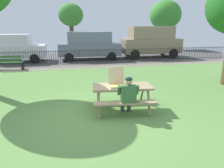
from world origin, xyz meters
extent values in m
cube|color=#618F45|center=(0.00, 2.19, -0.01)|extent=(28.00, 12.39, 0.02)
cube|color=gray|center=(0.00, 7.69, 0.00)|extent=(28.00, 1.40, 0.01)
cube|color=#515154|center=(0.00, 11.46, -0.01)|extent=(28.00, 6.15, 0.01)
cube|color=#9E8864|center=(0.93, 0.49, 0.74)|extent=(1.88, 0.97, 0.06)
cube|color=#9E8864|center=(0.86, -0.11, 0.44)|extent=(1.82, 0.49, 0.05)
cube|color=#9E8864|center=(1.00, 1.08, 0.44)|extent=(1.82, 0.49, 0.05)
cylinder|color=#9E8864|center=(0.15, 0.16, 0.35)|extent=(0.12, 0.44, 0.74)
cylinder|color=#9E8864|center=(0.25, 0.99, 0.35)|extent=(0.12, 0.44, 0.74)
cylinder|color=#9E8864|center=(1.62, -0.01, 0.35)|extent=(0.12, 0.44, 0.74)
cylinder|color=#9E8864|center=(1.71, 0.81, 0.35)|extent=(0.12, 0.44, 0.74)
cube|color=tan|center=(0.77, 0.44, 0.78)|extent=(0.49, 0.49, 0.01)
cube|color=silver|center=(0.77, 0.44, 0.78)|extent=(0.45, 0.45, 0.00)
cube|color=tan|center=(0.76, 0.20, 0.80)|extent=(0.48, 0.03, 0.04)
cube|color=tan|center=(0.78, 0.67, 0.80)|extent=(0.48, 0.03, 0.04)
cube|color=tan|center=(0.54, 0.44, 0.80)|extent=(0.03, 0.48, 0.04)
cube|color=tan|center=(1.00, 0.43, 0.80)|extent=(0.03, 0.48, 0.04)
cube|color=tan|center=(0.78, 0.68, 1.06)|extent=(0.48, 0.13, 0.47)
cylinder|color=tan|center=(0.77, 0.44, 0.79)|extent=(0.41, 0.41, 0.01)
cylinder|color=#EEC657|center=(0.77, 0.44, 0.80)|extent=(0.37, 0.37, 0.00)
pyramid|color=#F7D15F|center=(1.20, 0.43, 0.78)|extent=(0.19, 0.26, 0.01)
cube|color=tan|center=(1.17, 0.31, 0.78)|extent=(0.15, 0.07, 0.02)
cylinder|color=#424242|center=(0.90, 0.31, 0.22)|extent=(0.12, 0.12, 0.44)
cylinder|color=#424242|center=(0.87, 0.10, 0.47)|extent=(0.20, 0.43, 0.15)
cylinder|color=#424242|center=(1.10, 0.29, 0.22)|extent=(0.12, 0.12, 0.44)
cylinder|color=#424242|center=(1.07, 0.08, 0.47)|extent=(0.20, 0.43, 0.15)
cube|color=#386638|center=(0.95, -0.12, 0.70)|extent=(0.44, 0.27, 0.52)
cylinder|color=#386638|center=(0.69, -0.04, 0.80)|extent=(0.11, 0.22, 0.31)
cylinder|color=#386638|center=(1.21, -0.10, 0.80)|extent=(0.11, 0.22, 0.31)
sphere|color=tan|center=(0.95, -0.10, 1.08)|extent=(0.21, 0.21, 0.21)
ellipsoid|color=black|center=(0.95, -0.11, 1.13)|extent=(0.21, 0.20, 0.12)
cylinder|color=#2D2823|center=(0.00, 8.39, 0.91)|extent=(22.35, 0.03, 0.03)
cylinder|color=#2D2823|center=(0.00, 8.39, 0.15)|extent=(22.35, 0.03, 0.03)
cylinder|color=#2D2823|center=(-4.64, 8.39, 0.50)|extent=(0.02, 0.02, 0.99)
cylinder|color=#2D2823|center=(-4.50, 8.39, 0.50)|extent=(0.02, 0.02, 0.99)
cylinder|color=#2D2823|center=(-4.36, 8.39, 0.50)|extent=(0.02, 0.02, 0.99)
cylinder|color=#2D2823|center=(-4.22, 8.39, 0.50)|extent=(0.02, 0.02, 0.99)
cylinder|color=#2D2823|center=(-4.08, 8.39, 0.50)|extent=(0.02, 0.02, 0.99)
cylinder|color=#2D2823|center=(-3.94, 8.39, 0.50)|extent=(0.02, 0.02, 0.99)
cylinder|color=#2D2823|center=(-3.80, 8.39, 0.50)|extent=(0.02, 0.02, 0.99)
cylinder|color=#2D2823|center=(-3.66, 8.39, 0.50)|extent=(0.02, 0.02, 0.99)
cylinder|color=#2D2823|center=(-3.51, 8.39, 0.50)|extent=(0.02, 0.02, 0.99)
cylinder|color=#2D2823|center=(-3.37, 8.39, 0.50)|extent=(0.02, 0.02, 0.99)
cylinder|color=#2D2823|center=(-3.23, 8.39, 0.50)|extent=(0.02, 0.02, 0.99)
cylinder|color=#2D2823|center=(-3.09, 8.39, 0.50)|extent=(0.02, 0.02, 0.99)
cylinder|color=#2D2823|center=(-2.95, 8.39, 0.50)|extent=(0.02, 0.02, 0.99)
cylinder|color=#2D2823|center=(-2.81, 8.39, 0.50)|extent=(0.02, 0.02, 0.99)
cylinder|color=#2D2823|center=(-2.67, 8.39, 0.50)|extent=(0.02, 0.02, 0.99)
cylinder|color=#2D2823|center=(-2.53, 8.39, 0.50)|extent=(0.02, 0.02, 0.99)
cylinder|color=#2D2823|center=(-2.39, 8.39, 0.50)|extent=(0.02, 0.02, 0.99)
cylinder|color=#2D2823|center=(-2.25, 8.39, 0.50)|extent=(0.02, 0.02, 0.99)
cylinder|color=#2D2823|center=(-2.11, 8.39, 0.50)|extent=(0.02, 0.02, 0.99)
cylinder|color=#2D2823|center=(-1.97, 8.39, 0.50)|extent=(0.02, 0.02, 0.99)
cylinder|color=#2D2823|center=(-1.83, 8.39, 0.50)|extent=(0.02, 0.02, 0.99)
cylinder|color=#2D2823|center=(-1.69, 8.39, 0.50)|extent=(0.02, 0.02, 0.99)
cylinder|color=#2D2823|center=(-1.55, 8.39, 0.50)|extent=(0.02, 0.02, 0.99)
cylinder|color=#2D2823|center=(-1.41, 8.39, 0.50)|extent=(0.02, 0.02, 0.99)
cylinder|color=#2D2823|center=(-1.27, 8.39, 0.50)|extent=(0.02, 0.02, 0.99)
cylinder|color=#2D2823|center=(-1.12, 8.39, 0.50)|extent=(0.02, 0.02, 0.99)
cylinder|color=#2D2823|center=(-0.98, 8.39, 0.50)|extent=(0.02, 0.02, 0.99)
cylinder|color=#2D2823|center=(-0.84, 8.39, 0.50)|extent=(0.02, 0.02, 0.99)
cylinder|color=#2D2823|center=(-0.70, 8.39, 0.50)|extent=(0.02, 0.02, 0.99)
cylinder|color=#2D2823|center=(-0.56, 8.39, 0.50)|extent=(0.02, 0.02, 0.99)
cylinder|color=#2D2823|center=(-0.42, 8.39, 0.50)|extent=(0.02, 0.02, 0.99)
cylinder|color=#2D2823|center=(-0.28, 8.39, 0.50)|extent=(0.02, 0.02, 0.99)
cylinder|color=#2D2823|center=(-0.14, 8.39, 0.50)|extent=(0.02, 0.02, 0.99)
cylinder|color=#2D2823|center=(0.00, 8.39, 0.50)|extent=(0.02, 0.02, 0.99)
cylinder|color=#2D2823|center=(0.14, 8.39, 0.50)|extent=(0.02, 0.02, 0.99)
cylinder|color=#2D2823|center=(0.28, 8.39, 0.50)|extent=(0.02, 0.02, 0.99)
cylinder|color=#2D2823|center=(0.42, 8.39, 0.50)|extent=(0.02, 0.02, 0.99)
cylinder|color=#2D2823|center=(0.56, 8.39, 0.50)|extent=(0.02, 0.02, 0.99)
cylinder|color=#2D2823|center=(0.70, 8.39, 0.50)|extent=(0.02, 0.02, 0.99)
cylinder|color=#2D2823|center=(0.84, 8.39, 0.50)|extent=(0.02, 0.02, 0.99)
cylinder|color=#2D2823|center=(0.98, 8.39, 0.50)|extent=(0.02, 0.02, 0.99)
cylinder|color=#2D2823|center=(1.12, 8.39, 0.50)|extent=(0.02, 0.02, 0.99)
cylinder|color=#2D2823|center=(1.27, 8.39, 0.50)|extent=(0.02, 0.02, 0.99)
cylinder|color=#2D2823|center=(1.41, 8.39, 0.50)|extent=(0.02, 0.02, 0.99)
cylinder|color=#2D2823|center=(1.55, 8.39, 0.50)|extent=(0.02, 0.02, 0.99)
cylinder|color=#2D2823|center=(1.69, 8.39, 0.50)|extent=(0.02, 0.02, 0.99)
cylinder|color=#2D2823|center=(1.83, 8.39, 0.50)|extent=(0.02, 0.02, 0.99)
cylinder|color=#2D2823|center=(1.97, 8.39, 0.50)|extent=(0.02, 0.02, 0.99)
cylinder|color=#2D2823|center=(2.11, 8.39, 0.50)|extent=(0.02, 0.02, 0.99)
cylinder|color=#2D2823|center=(2.25, 8.39, 0.50)|extent=(0.02, 0.02, 0.99)
cylinder|color=#2D2823|center=(2.39, 8.39, 0.50)|extent=(0.02, 0.02, 0.99)
cylinder|color=#2D2823|center=(2.53, 8.39, 0.50)|extent=(0.02, 0.02, 0.99)
cylinder|color=#2D2823|center=(2.67, 8.39, 0.50)|extent=(0.02, 0.02, 0.99)
cylinder|color=#2D2823|center=(2.81, 8.39, 0.50)|extent=(0.02, 0.02, 0.99)
cylinder|color=#2D2823|center=(2.95, 8.39, 0.50)|extent=(0.02, 0.02, 0.99)
cylinder|color=#2D2823|center=(3.09, 8.39, 0.50)|extent=(0.02, 0.02, 0.99)
cylinder|color=#2D2823|center=(3.23, 8.39, 0.50)|extent=(0.02, 0.02, 0.99)
cylinder|color=#2D2823|center=(3.37, 8.39, 0.50)|extent=(0.02, 0.02, 0.99)
cylinder|color=#2D2823|center=(3.51, 8.39, 0.50)|extent=(0.02, 0.02, 0.99)
cylinder|color=#2D2823|center=(3.66, 8.39, 0.50)|extent=(0.02, 0.02, 0.99)
cylinder|color=#2D2823|center=(3.80, 8.39, 0.50)|extent=(0.02, 0.02, 0.99)
cylinder|color=#2D2823|center=(3.94, 8.39, 0.50)|extent=(0.02, 0.02, 0.99)
cylinder|color=#2D2823|center=(4.08, 8.39, 0.50)|extent=(0.02, 0.02, 0.99)
cylinder|color=#2D2823|center=(4.22, 8.39, 0.50)|extent=(0.02, 0.02, 0.99)
cylinder|color=#2D2823|center=(4.36, 8.39, 0.50)|extent=(0.02, 0.02, 0.99)
cylinder|color=#2D2823|center=(4.50, 8.39, 0.50)|extent=(0.02, 0.02, 0.99)
cylinder|color=#2D2823|center=(4.64, 8.39, 0.50)|extent=(0.02, 0.02, 0.99)
cylinder|color=#2D2823|center=(4.78, 8.39, 0.50)|extent=(0.02, 0.02, 0.99)
cylinder|color=#2D2823|center=(4.92, 8.39, 0.50)|extent=(0.02, 0.02, 0.99)
cylinder|color=#2D2823|center=(5.06, 8.39, 0.50)|extent=(0.02, 0.02, 0.99)
cylinder|color=#2D2823|center=(5.20, 8.39, 0.50)|extent=(0.02, 0.02, 0.99)
cylinder|color=#2D2823|center=(5.34, 8.39, 0.50)|extent=(0.02, 0.02, 0.99)
cylinder|color=#2D2823|center=(5.48, 8.39, 0.50)|extent=(0.02, 0.02, 0.99)
cylinder|color=#2D2823|center=(5.62, 8.39, 0.50)|extent=(0.02, 0.02, 0.99)
cylinder|color=#2D2823|center=(5.76, 8.39, 0.50)|extent=(0.02, 0.02, 0.99)
cylinder|color=#2D2823|center=(5.90, 8.39, 0.50)|extent=(0.02, 0.02, 0.99)
cylinder|color=#2D2823|center=(6.05, 8.39, 0.50)|extent=(0.02, 0.02, 0.99)
cylinder|color=#2D2823|center=(6.19, 8.39, 0.50)|extent=(0.02, 0.02, 0.99)
cylinder|color=#2D2823|center=(6.33, 8.39, 0.50)|extent=(0.02, 0.02, 0.99)
cylinder|color=#2D2823|center=(6.47, 8.39, 0.50)|extent=(0.02, 0.02, 0.99)
cylinder|color=#2D2823|center=(6.61, 8.39, 0.50)|extent=(0.02, 0.02, 0.99)
cylinder|color=#2D2823|center=(6.75, 8.39, 0.50)|extent=(0.02, 0.02, 0.99)
cylinder|color=#2D2823|center=(6.89, 8.39, 0.50)|extent=(0.02, 0.02, 0.99)
cylinder|color=#2D2823|center=(7.03, 8.39, 0.50)|extent=(0.02, 0.02, 0.99)
cylinder|color=#2D2823|center=(7.17, 8.39, 0.50)|extent=(0.02, 0.02, 0.99)
cylinder|color=#2D2823|center=(7.31, 8.39, 0.50)|extent=(0.02, 0.02, 0.99)
cylinder|color=#2D2823|center=(7.45, 8.39, 0.50)|extent=(0.02, 0.02, 0.99)
cylinder|color=#2D2823|center=(7.59, 8.39, 0.50)|extent=(0.02, 0.02, 0.99)
cylinder|color=#2D2823|center=(7.73, 8.39, 0.50)|extent=(0.02, 0.02, 0.99)
cylinder|color=#2D2823|center=(7.87, 8.39, 0.50)|extent=(0.02, 0.02, 0.99)
cylinder|color=#2D2823|center=(8.01, 8.39, 0.50)|extent=(0.02, 0.02, 0.99)
cylinder|color=#2D2823|center=(8.15, 8.39, 0.50)|extent=(0.02, 0.02, 0.99)
cylinder|color=#2D2823|center=(8.29, 8.39, 0.50)|extent=(0.02, 0.02, 0.99)
cylinder|color=#2D2823|center=(8.44, 8.39, 0.50)|extent=(0.02, 0.02, 0.99)
cylinder|color=#2D2823|center=(8.58, 8.39, 0.50)|extent=(0.02, 0.02, 0.99)
cylinder|color=#2D2823|center=(8.72, 8.39, 0.50)|extent=(0.02, 0.02, 0.99)
cylinder|color=#2D2823|center=(8.86, 8.39, 0.50)|extent=(0.02, 0.02, 0.99)
cylinder|color=#2D2823|center=(9.00, 8.39, 0.50)|extent=(0.02, 0.02, 0.99)
cylinder|color=#2D2823|center=(9.14, 8.39, 0.50)|extent=(0.02, 0.02, 0.99)
cylinder|color=#2D2823|center=(9.28, 8.39, 0.50)|extent=(0.02, 0.02, 0.99)
cylinder|color=#2D2823|center=(9.42, 8.39, 0.50)|extent=(0.02, 0.02, 0.99)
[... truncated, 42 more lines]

